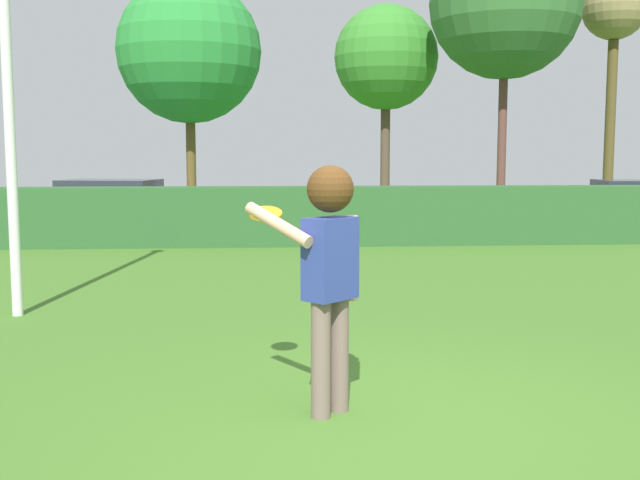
% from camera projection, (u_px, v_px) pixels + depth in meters
% --- Properties ---
extents(ground_plane, '(60.00, 60.00, 0.00)m').
position_uv_depth(ground_plane, '(395.00, 430.00, 5.20)').
color(ground_plane, '#427026').
extents(person, '(0.82, 0.50, 1.79)m').
position_uv_depth(person, '(329.00, 258.00, 5.40)').
color(person, '#786059').
rests_on(person, ground).
extents(frisbee, '(0.26, 0.25, 0.11)m').
position_uv_depth(frisbee, '(266.00, 214.00, 6.02)').
color(frisbee, orange).
extents(lamppost, '(0.24, 0.24, 6.48)m').
position_uv_depth(lamppost, '(4.00, 1.00, 8.51)').
color(lamppost, silver).
rests_on(lamppost, ground).
extents(hedge_row, '(26.71, 0.90, 1.20)m').
position_uv_depth(hedge_row, '(307.00, 216.00, 15.82)').
color(hedge_row, '#2D5A2C').
rests_on(hedge_row, ground).
extents(parked_car_silver, '(4.44, 2.45, 1.25)m').
position_uv_depth(parked_car_silver, '(111.00, 203.00, 18.75)').
color(parked_car_silver, '#B7B7BC').
rests_on(parked_car_silver, ground).
extents(oak_tree, '(3.22, 3.22, 6.46)m').
position_uv_depth(oak_tree, '(386.00, 58.00, 23.73)').
color(oak_tree, brown).
rests_on(oak_tree, ground).
extents(birch_tree, '(4.23, 4.23, 8.18)m').
position_uv_depth(birch_tree, '(505.00, 3.00, 21.32)').
color(birch_tree, brown).
rests_on(birch_tree, ground).
extents(bare_elm_tree, '(1.90, 1.90, 7.11)m').
position_uv_depth(bare_elm_tree, '(615.00, 15.00, 22.47)').
color(bare_elm_tree, brown).
rests_on(bare_elm_tree, ground).
extents(maple_tree, '(3.66, 3.66, 6.30)m').
position_uv_depth(maple_tree, '(189.00, 51.00, 19.44)').
color(maple_tree, brown).
rests_on(maple_tree, ground).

